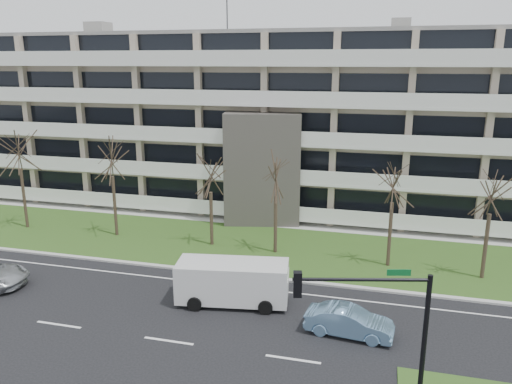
# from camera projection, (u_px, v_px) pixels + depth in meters

# --- Properties ---
(ground) EXTENTS (160.00, 160.00, 0.00)m
(ground) POSITION_uv_depth(u_px,v_px,m) (169.00, 341.00, 23.70)
(ground) COLOR black
(ground) RESTS_ON ground
(grass_verge) EXTENTS (90.00, 10.00, 0.06)m
(grass_verge) POSITION_uv_depth(u_px,v_px,m) (244.00, 246.00, 35.86)
(grass_verge) COLOR #32551C
(grass_verge) RESTS_ON ground
(curb) EXTENTS (90.00, 0.35, 0.12)m
(curb) POSITION_uv_depth(u_px,v_px,m) (222.00, 273.00, 31.18)
(curb) COLOR #B2B2AD
(curb) RESTS_ON ground
(sidewalk) EXTENTS (90.00, 2.00, 0.08)m
(sidewalk) POSITION_uv_depth(u_px,v_px,m) (262.00, 222.00, 41.01)
(sidewalk) COLOR #B2B2AD
(sidewalk) RESTS_ON ground
(lane_edge_line) EXTENTS (90.00, 0.12, 0.01)m
(lane_edge_line) POSITION_uv_depth(u_px,v_px,m) (214.00, 284.00, 29.79)
(lane_edge_line) COLOR white
(lane_edge_line) RESTS_ON ground
(apartment_building) EXTENTS (60.50, 15.10, 18.75)m
(apartment_building) POSITION_uv_depth(u_px,v_px,m) (280.00, 121.00, 45.47)
(apartment_building) COLOR #C2AF97
(apartment_building) RESTS_ON ground
(blue_sedan) EXTENTS (4.35, 1.89, 1.39)m
(blue_sedan) POSITION_uv_depth(u_px,v_px,m) (349.00, 322.00, 24.09)
(blue_sedan) COLOR #80B0DD
(blue_sedan) RESTS_ON ground
(white_van) EXTENTS (6.31, 3.17, 2.34)m
(white_van) POSITION_uv_depth(u_px,v_px,m) (234.00, 279.00, 27.13)
(white_van) COLOR silver
(white_van) RESTS_ON ground
(traffic_signal) EXTENTS (4.90, 1.46, 5.82)m
(traffic_signal) POSITION_uv_depth(u_px,v_px,m) (380.00, 322.00, 18.00)
(traffic_signal) COLOR black
(traffic_signal) RESTS_ON ground
(tree_1) EXTENTS (4.28, 4.28, 8.56)m
(tree_1) POSITION_uv_depth(u_px,v_px,m) (18.00, 145.00, 38.15)
(tree_1) COLOR #382B21
(tree_1) RESTS_ON ground
(tree_2) EXTENTS (4.13, 4.13, 8.26)m
(tree_2) POSITION_uv_depth(u_px,v_px,m) (111.00, 152.00, 36.41)
(tree_2) COLOR #382B21
(tree_2) RESTS_ON ground
(tree_3) EXTENTS (3.53, 3.53, 7.07)m
(tree_3) POSITION_uv_depth(u_px,v_px,m) (210.00, 171.00, 34.66)
(tree_3) COLOR #382B21
(tree_3) RESTS_ON ground
(tree_4) EXTENTS (3.62, 3.62, 7.24)m
(tree_4) POSITION_uv_depth(u_px,v_px,m) (276.00, 174.00, 33.19)
(tree_4) COLOR #382B21
(tree_4) RESTS_ON ground
(tree_5) EXTENTS (3.83, 3.83, 7.65)m
(tree_5) POSITION_uv_depth(u_px,v_px,m) (394.00, 177.00, 30.86)
(tree_5) COLOR #382B21
(tree_5) RESTS_ON ground
(tree_6) EXTENTS (3.69, 3.69, 7.39)m
(tree_6) POSITION_uv_depth(u_px,v_px,m) (493.00, 188.00, 29.06)
(tree_6) COLOR #382B21
(tree_6) RESTS_ON ground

